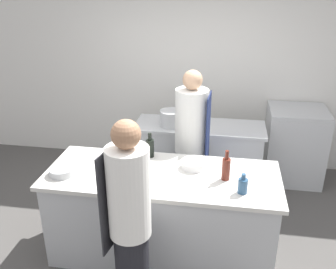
{
  "coord_description": "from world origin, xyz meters",
  "views": [
    {
      "loc": [
        0.56,
        -3.03,
        2.65
      ],
      "look_at": [
        0.0,
        0.35,
        1.15
      ],
      "focal_mm": 40.0,
      "sensor_mm": 36.0,
      "label": 1
    }
  ],
  "objects": [
    {
      "name": "oven_range",
      "position": [
        1.49,
        1.75,
        0.5
      ],
      "size": [
        0.74,
        0.66,
        1.01
      ],
      "color": "#B7BABC",
      "rests_on": "ground_plane"
    },
    {
      "name": "prep_counter",
      "position": [
        0.0,
        0.0,
        0.45
      ],
      "size": [
        2.21,
        0.87,
        0.9
      ],
      "color": "#B7BABC",
      "rests_on": "ground_plane"
    },
    {
      "name": "stockpot",
      "position": [
        -0.1,
        1.19,
        1.0
      ],
      "size": [
        0.27,
        0.27,
        0.2
      ],
      "color": "#B7BABC",
      "rests_on": "pass_counter"
    },
    {
      "name": "pass_counter",
      "position": [
        0.25,
        1.26,
        0.45
      ],
      "size": [
        1.61,
        0.57,
        0.9
      ],
      "color": "#B7BABC",
      "rests_on": "ground_plane"
    },
    {
      "name": "chef_at_prep_near",
      "position": [
        -0.11,
        -0.76,
        0.88
      ],
      "size": [
        0.36,
        0.34,
        1.73
      ],
      "rotation": [
        0.0,
        0.0,
        1.39
      ],
      "color": "black",
      "rests_on": "ground_plane"
    },
    {
      "name": "bowl_mixing_large",
      "position": [
        0.28,
        0.16,
        0.94
      ],
      "size": [
        0.23,
        0.23,
        0.07
      ],
      "color": "white",
      "rests_on": "prep_counter"
    },
    {
      "name": "wall_back",
      "position": [
        0.0,
        2.13,
        1.4
      ],
      "size": [
        8.0,
        0.06,
        2.8
      ],
      "color": "silver",
      "rests_on": "ground_plane"
    },
    {
      "name": "bottle_olive_oil",
      "position": [
        0.59,
        -0.01,
        1.02
      ],
      "size": [
        0.08,
        0.08,
        0.29
      ],
      "color": "#5B2319",
      "rests_on": "prep_counter"
    },
    {
      "name": "bottle_vinegar",
      "position": [
        -0.18,
        0.33,
        1.01
      ],
      "size": [
        0.08,
        0.08,
        0.26
      ],
      "color": "black",
      "rests_on": "prep_counter"
    },
    {
      "name": "ground_plane",
      "position": [
        0.0,
        0.0,
        0.0
      ],
      "size": [
        16.0,
        16.0,
        0.0
      ],
      "primitive_type": "plane",
      "color": "#4C4947"
    },
    {
      "name": "bottle_cooking_oil",
      "position": [
        -0.33,
        -0.2,
        1.0
      ],
      "size": [
        0.07,
        0.07,
        0.25
      ],
      "color": "#B2A84C",
      "rests_on": "prep_counter"
    },
    {
      "name": "bowl_prep_small",
      "position": [
        -0.92,
        -0.17,
        0.94
      ],
      "size": [
        0.24,
        0.24,
        0.07
      ],
      "color": "#B7BABC",
      "rests_on": "prep_counter"
    },
    {
      "name": "bottle_wine",
      "position": [
        0.74,
        -0.21,
        0.98
      ],
      "size": [
        0.08,
        0.08,
        0.18
      ],
      "color": "#2D5175",
      "rests_on": "prep_counter"
    },
    {
      "name": "chef_at_stove",
      "position": [
        0.19,
        0.77,
        0.86
      ],
      "size": [
        0.38,
        0.36,
        1.72
      ],
      "rotation": [
        0.0,
        0.0,
        -1.62
      ],
      "color": "black",
      "rests_on": "ground_plane"
    }
  ]
}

